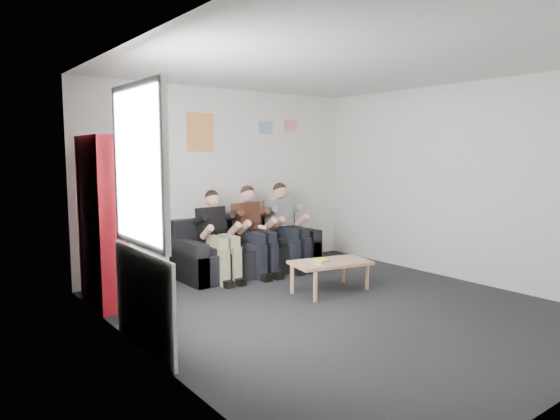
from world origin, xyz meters
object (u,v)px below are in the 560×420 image
(bookshelf, at_px, (103,222))
(person_right, at_px, (287,227))
(sofa, at_px, (247,252))
(person_middle, at_px, (254,231))
(coffee_table, at_px, (330,265))
(person_left, at_px, (219,236))

(bookshelf, distance_m, person_right, 2.82)
(bookshelf, bearing_deg, sofa, 12.14)
(bookshelf, height_order, person_middle, bookshelf)
(person_right, bearing_deg, sofa, 165.24)
(person_middle, height_order, person_right, person_right)
(sofa, relative_size, person_middle, 1.65)
(coffee_table, height_order, person_right, person_right)
(sofa, distance_m, bookshelf, 2.34)
(sofa, bearing_deg, coffee_table, -80.44)
(person_left, distance_m, person_middle, 0.59)
(coffee_table, bearing_deg, sofa, 99.56)
(bookshelf, xyz_separation_m, person_middle, (2.21, 0.18, -0.34))
(bookshelf, xyz_separation_m, coffee_table, (2.46, -1.15, -0.63))
(sofa, distance_m, person_middle, 0.40)
(sofa, distance_m, person_left, 0.70)
(person_left, xyz_separation_m, person_right, (1.18, -0.00, 0.02))
(person_middle, relative_size, person_right, 0.99)
(sofa, relative_size, person_right, 1.63)
(bookshelf, distance_m, coffee_table, 2.79)
(person_left, height_order, person_right, person_right)
(bookshelf, distance_m, person_left, 1.66)
(sofa, xyz_separation_m, person_left, (-0.59, -0.19, 0.33))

